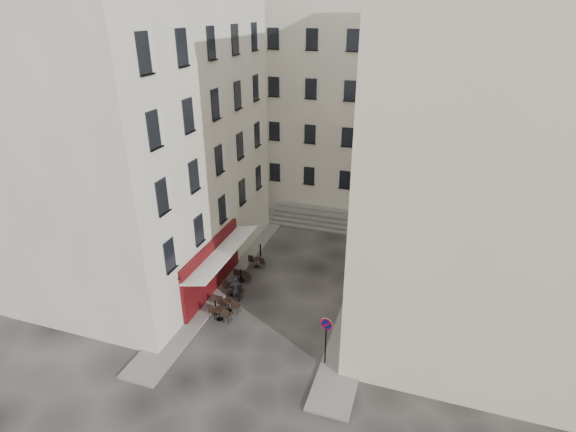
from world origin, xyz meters
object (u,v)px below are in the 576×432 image
at_px(bistro_table_a, 220,313).
at_px(pedestrian, 236,289).
at_px(bistro_table_b, 229,304).
at_px(no_parking_sign, 326,333).

distance_m(bistro_table_a, pedestrian, 1.96).
distance_m(bistro_table_b, pedestrian, 1.09).
bearing_deg(pedestrian, bistro_table_b, 69.30).
xyz_separation_m(no_parking_sign, pedestrian, (-6.36, 3.47, -1.11)).
bearing_deg(bistro_table_b, no_parking_sign, -21.12).
distance_m(no_parking_sign, bistro_table_a, 6.85).
distance_m(bistro_table_a, bistro_table_b, 0.91).
bearing_deg(pedestrian, bistro_table_a, 65.49).
relative_size(no_parking_sign, pedestrian, 1.60).
height_order(no_parking_sign, pedestrian, no_parking_sign).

